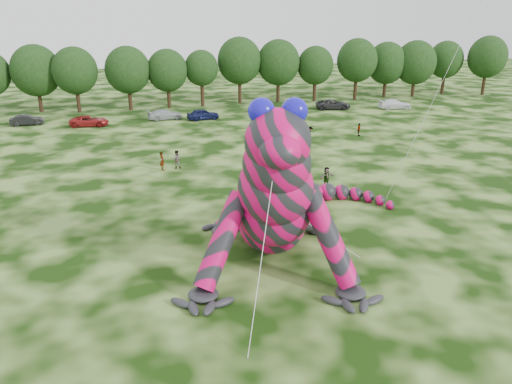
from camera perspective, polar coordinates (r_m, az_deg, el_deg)
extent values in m
plane|color=#16330A|center=(27.68, 9.40, -10.91)|extent=(240.00, 240.00, 0.00)
cylinder|color=silver|center=(37.83, 19.40, 9.42)|extent=(0.02, 0.02, 16.70)
cylinder|color=#382314|center=(40.48, 14.49, -0.93)|extent=(0.08, 0.08, 0.24)
imported|color=black|center=(72.90, -24.72, 7.48)|extent=(4.32, 1.90, 1.38)
imported|color=maroon|center=(69.26, -18.52, 7.70)|extent=(5.12, 2.69, 1.37)
imported|color=#A8AEB2|center=(71.14, -10.36, 8.71)|extent=(5.08, 2.80, 1.39)
imported|color=#121845|center=(70.23, -6.07, 8.82)|extent=(4.63, 2.43, 1.50)
imported|color=silver|center=(72.91, 1.30, 9.23)|extent=(3.92, 1.82, 1.24)
imported|color=#29282B|center=(78.69, 8.82, 9.88)|extent=(5.69, 3.42, 1.48)
imported|color=white|center=(80.98, 15.56, 9.67)|extent=(5.24, 2.52, 1.47)
imported|color=gray|center=(47.74, -10.68, 3.51)|extent=(0.60, 0.75, 1.79)
imported|color=gray|center=(42.82, 8.07, 1.72)|extent=(1.68, 0.99, 1.73)
imported|color=gray|center=(61.62, 11.68, 7.00)|extent=(0.74, 0.99, 1.56)
imported|color=gray|center=(58.55, 6.22, 6.67)|extent=(0.95, 1.20, 1.62)
imported|color=gray|center=(48.11, -9.06, 3.71)|extent=(0.93, 0.76, 1.75)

